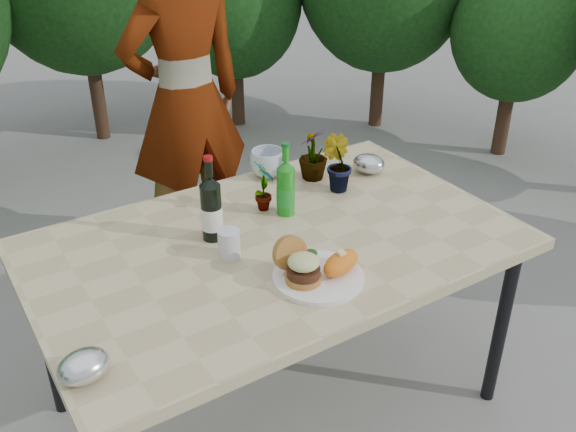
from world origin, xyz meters
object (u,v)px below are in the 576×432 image
dinner_plate (318,277)px  patio_table (275,254)px  wine_bottle (211,209)px  person (186,101)px

dinner_plate → patio_table: bearing=88.3°
wine_bottle → person: 1.09m
wine_bottle → patio_table: bearing=-44.9°
person → patio_table: bearing=78.1°
patio_table → dinner_plate: size_ratio=5.71×
dinner_plate → person: size_ratio=0.16×
patio_table → person: size_ratio=0.94×
dinner_plate → wine_bottle: 0.43m
patio_table → dinner_plate: 0.27m
wine_bottle → person: size_ratio=0.18×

